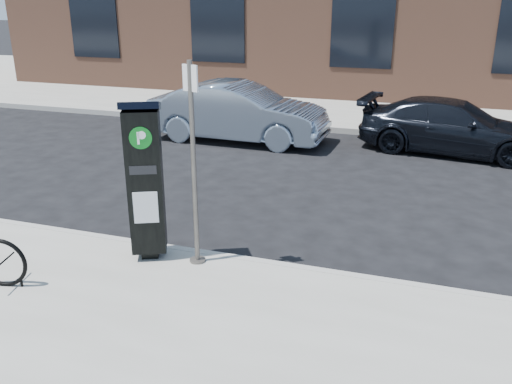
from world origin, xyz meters
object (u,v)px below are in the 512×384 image
at_px(sign_pole, 194,168).
at_px(car_dark, 453,127).
at_px(bike_rack, 2,263).
at_px(parking_kiosk, 145,179).
at_px(car_silver, 239,112).

height_order(sign_pole, car_dark, sign_pole).
relative_size(sign_pole, bike_rack, 4.15).
xyz_separation_m(parking_kiosk, bike_rack, (-1.30, -1.29, -0.80)).
bearing_deg(bike_rack, car_silver, 76.41).
bearing_deg(bike_rack, sign_pole, 21.44).
xyz_separation_m(bike_rack, car_silver, (0.11, 8.05, 0.27)).
bearing_deg(car_silver, bike_rack, -179.46).
bearing_deg(car_dark, parking_kiosk, 159.49).
relative_size(car_silver, car_dark, 1.04).
bearing_deg(car_silver, car_dark, -82.61).
bearing_deg(sign_pole, car_dark, 85.25).
xyz_separation_m(sign_pole, car_dark, (3.24, 7.25, -0.85)).
height_order(parking_kiosk, sign_pole, sign_pole).
bearing_deg(sign_pole, parking_kiosk, -156.28).
xyz_separation_m(parking_kiosk, sign_pole, (0.68, 0.05, 0.21)).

